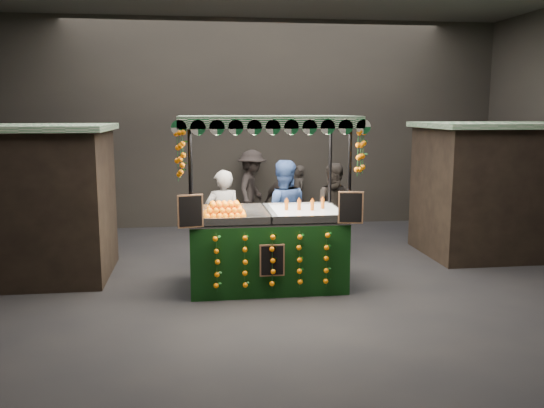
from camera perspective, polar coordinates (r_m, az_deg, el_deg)
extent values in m
plane|color=black|center=(9.55, 1.70, -7.95)|extent=(12.00, 12.00, 0.00)
cube|color=black|center=(14.08, -1.57, 7.96)|extent=(12.00, 0.10, 5.00)
cube|color=black|center=(4.28, 12.76, 4.56)|extent=(12.00, 0.10, 5.00)
cube|color=black|center=(10.54, -23.57, -0.12)|extent=(2.80, 2.00, 2.50)
cube|color=#135A28|center=(10.42, -24.04, 6.95)|extent=(3.00, 2.20, 0.10)
cube|color=black|center=(12.14, 21.47, 1.17)|extent=(2.80, 2.00, 2.50)
cube|color=#135A28|center=(12.04, 21.84, 7.30)|extent=(3.00, 2.20, 0.10)
cube|color=black|center=(9.32, -0.57, -4.85)|extent=(2.44, 1.33, 1.11)
cube|color=silver|center=(9.20, -0.57, -1.36)|extent=(2.44, 1.33, 0.04)
cylinder|color=black|center=(8.47, -8.04, -1.01)|extent=(0.06, 0.06, 2.66)
cylinder|color=black|center=(8.78, 7.65, -0.64)|extent=(0.06, 0.06, 2.66)
cylinder|color=black|center=(9.72, -8.00, 0.32)|extent=(0.06, 0.06, 2.66)
cylinder|color=black|center=(9.98, 5.75, 0.61)|extent=(0.06, 0.06, 2.66)
cube|color=#135A28|center=(9.04, -0.59, 8.50)|extent=(2.72, 1.61, 0.09)
cube|color=silver|center=(9.29, 3.50, -0.85)|extent=(1.09, 1.20, 0.09)
cube|color=black|center=(8.40, -8.13, -0.72)|extent=(0.37, 0.11, 0.49)
cube|color=black|center=(8.71, 7.84, -0.35)|extent=(0.37, 0.11, 0.49)
cube|color=black|center=(8.62, 0.01, -5.64)|extent=(0.38, 0.03, 0.49)
imported|color=slate|center=(10.28, -4.91, -1.58)|extent=(0.72, 0.55, 1.80)
imported|color=navy|center=(10.36, 1.08, -1.00)|extent=(1.00, 0.80, 1.96)
imported|color=black|center=(12.19, -19.19, -0.03)|extent=(0.80, 0.62, 1.93)
imported|color=black|center=(11.30, 6.40, -0.54)|extent=(1.01, 0.87, 1.82)
imported|color=black|center=(11.96, 1.29, -0.15)|extent=(1.04, 0.99, 1.73)
imported|color=#2A2422|center=(13.67, -2.00, 1.42)|extent=(1.10, 1.41, 1.91)
imported|color=black|center=(12.29, -21.65, -0.79)|extent=(0.90, 0.70, 1.63)
imported|color=#2A2422|center=(13.21, 19.43, 0.33)|extent=(1.65, 1.40, 1.79)
imported|color=black|center=(13.98, 2.63, 0.76)|extent=(0.44, 0.60, 1.51)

